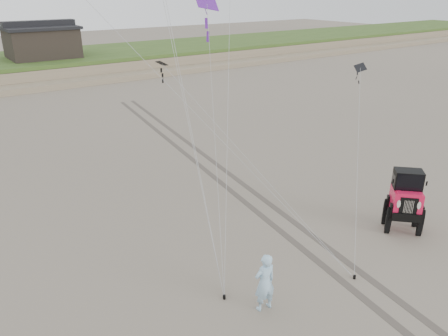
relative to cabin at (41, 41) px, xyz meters
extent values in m
plane|color=#6B6054|center=(-2.00, -37.00, -3.24)|extent=(160.00, 160.00, 0.00)
cube|color=#7A6B54|center=(-2.00, 1.00, -2.54)|extent=(160.00, 12.00, 1.40)
cube|color=#2D4719|center=(-2.00, 1.00, -1.69)|extent=(160.00, 12.00, 0.35)
cube|color=#7A6B54|center=(-2.00, -5.50, -2.99)|extent=(160.00, 3.50, 0.50)
cube|color=black|center=(0.00, 0.00, -0.21)|extent=(6.00, 5.00, 2.60)
cube|color=black|center=(0.00, 0.00, 1.21)|extent=(6.40, 5.40, 0.25)
cube|color=black|center=(0.00, 0.00, 1.59)|extent=(6.40, 1.20, 0.50)
imported|color=#85B2CD|center=(-4.28, -37.50, -2.39)|extent=(0.66, 0.47, 1.69)
cube|color=black|center=(3.97, -33.39, 1.76)|extent=(0.52, 0.29, 0.35)
cube|color=black|center=(-2.99, -29.88, 2.11)|extent=(0.39, 0.61, 0.28)
cube|color=#56198A|center=(0.99, -26.91, 4.02)|extent=(1.19, 0.59, 0.69)
cylinder|color=black|center=(-4.92, -36.58, -3.18)|extent=(0.08, 0.08, 0.12)
cylinder|color=black|center=(-1.27, -38.07, -3.18)|extent=(0.08, 0.08, 0.12)
cube|color=#4C443D|center=(-0.40, -29.00, -3.23)|extent=(4.42, 29.74, 0.01)
cube|color=#4C443D|center=(0.40, -29.00, -3.23)|extent=(4.42, 29.74, 0.01)
camera|label=1|loc=(-10.55, -44.50, 4.73)|focal=35.00mm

